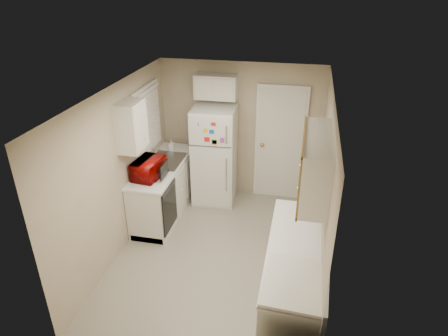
# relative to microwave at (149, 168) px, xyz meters

# --- Properties ---
(floor) EXTENTS (3.80, 3.80, 0.00)m
(floor) POSITION_rel_microwave_xyz_m (1.15, -0.45, -1.05)
(floor) COLOR #AFA999
(floor) RESTS_ON ground
(ceiling) EXTENTS (3.80, 3.80, 0.00)m
(ceiling) POSITION_rel_microwave_xyz_m (1.15, -0.45, 1.35)
(ceiling) COLOR white
(ceiling) RESTS_ON floor
(wall_left) EXTENTS (3.80, 3.80, 0.00)m
(wall_left) POSITION_rel_microwave_xyz_m (-0.25, -0.45, 0.15)
(wall_left) COLOR #B6A88D
(wall_left) RESTS_ON floor
(wall_right) EXTENTS (3.80, 3.80, 0.00)m
(wall_right) POSITION_rel_microwave_xyz_m (2.55, -0.45, 0.15)
(wall_right) COLOR #B6A88D
(wall_right) RESTS_ON floor
(wall_back) EXTENTS (2.80, 2.80, 0.00)m
(wall_back) POSITION_rel_microwave_xyz_m (1.15, 1.45, 0.15)
(wall_back) COLOR #B6A88D
(wall_back) RESTS_ON floor
(wall_front) EXTENTS (2.80, 2.80, 0.00)m
(wall_front) POSITION_rel_microwave_xyz_m (1.15, -2.35, 0.15)
(wall_front) COLOR #B6A88D
(wall_front) RESTS_ON floor
(left_counter) EXTENTS (0.60, 1.80, 0.90)m
(left_counter) POSITION_rel_microwave_xyz_m (0.05, 0.45, -0.60)
(left_counter) COLOR silver
(left_counter) RESTS_ON floor
(dishwasher) EXTENTS (0.03, 0.58, 0.72)m
(dishwasher) POSITION_rel_microwave_xyz_m (0.34, -0.15, -0.56)
(dishwasher) COLOR black
(dishwasher) RESTS_ON floor
(sink) EXTENTS (0.54, 0.74, 0.16)m
(sink) POSITION_rel_microwave_xyz_m (0.05, 0.60, -0.19)
(sink) COLOR gray
(sink) RESTS_ON left_counter
(microwave) EXTENTS (0.56, 0.35, 0.35)m
(microwave) POSITION_rel_microwave_xyz_m (0.00, 0.00, 0.00)
(microwave) COLOR #870605
(microwave) RESTS_ON left_counter
(soap_bottle) EXTENTS (0.10, 0.10, 0.19)m
(soap_bottle) POSITION_rel_microwave_xyz_m (0.00, 1.04, -0.05)
(soap_bottle) COLOR white
(soap_bottle) RESTS_ON left_counter
(window_blinds) EXTENTS (0.10, 0.98, 1.08)m
(window_blinds) POSITION_rel_microwave_xyz_m (-0.21, 0.60, 0.55)
(window_blinds) COLOR silver
(window_blinds) RESTS_ON wall_left
(upper_cabinet_left) EXTENTS (0.30, 0.45, 0.70)m
(upper_cabinet_left) POSITION_rel_microwave_xyz_m (-0.10, -0.23, 0.75)
(upper_cabinet_left) COLOR silver
(upper_cabinet_left) RESTS_ON wall_left
(refrigerator) EXTENTS (0.74, 0.72, 1.72)m
(refrigerator) POSITION_rel_microwave_xyz_m (0.77, 1.06, -0.19)
(refrigerator) COLOR silver
(refrigerator) RESTS_ON floor
(cabinet_over_fridge) EXTENTS (0.70, 0.30, 0.40)m
(cabinet_over_fridge) POSITION_rel_microwave_xyz_m (0.75, 1.30, 0.95)
(cabinet_over_fridge) COLOR silver
(cabinet_over_fridge) RESTS_ON wall_back
(interior_door) EXTENTS (0.86, 0.06, 2.08)m
(interior_door) POSITION_rel_microwave_xyz_m (1.85, 1.41, -0.03)
(interior_door) COLOR silver
(interior_door) RESTS_ON floor
(right_counter) EXTENTS (0.60, 2.00, 0.90)m
(right_counter) POSITION_rel_microwave_xyz_m (2.25, -1.25, -0.60)
(right_counter) COLOR silver
(right_counter) RESTS_ON floor
(stove) EXTENTS (0.68, 0.82, 0.96)m
(stove) POSITION_rel_microwave_xyz_m (2.30, -1.88, -0.57)
(stove) COLOR silver
(stove) RESTS_ON floor
(upper_cabinet_right) EXTENTS (0.30, 1.20, 0.70)m
(upper_cabinet_right) POSITION_rel_microwave_xyz_m (2.40, -0.95, 0.75)
(upper_cabinet_right) COLOR silver
(upper_cabinet_right) RESTS_ON wall_right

